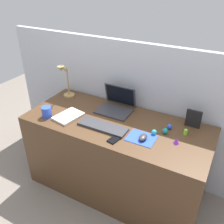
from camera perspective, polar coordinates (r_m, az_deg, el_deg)
ground_plane at (r=2.54m, az=0.83°, el=-16.62°), size 6.00×6.00×0.00m
back_wall at (r=2.39m, az=5.11°, el=0.27°), size 2.76×0.05×1.32m
desk at (r=2.28m, az=0.90°, el=-10.27°), size 1.56×0.67×0.74m
laptop at (r=2.22m, az=1.07°, el=1.84°), size 0.30×0.26×0.21m
keyboard at (r=1.99m, az=-2.17°, el=-3.37°), size 0.41×0.13×0.02m
mousepad at (r=1.89m, az=6.81°, el=-5.98°), size 0.21×0.17×0.00m
mouse at (r=1.86m, az=7.17°, el=-5.80°), size 0.06×0.10×0.03m
cell_phone at (r=1.86m, az=0.74°, el=-6.17°), size 0.09×0.14×0.01m
desk_lamp at (r=2.43m, az=-10.65°, el=6.73°), size 0.11×0.17×0.35m
notebook_pad at (r=2.16m, az=-10.02°, el=-0.96°), size 0.21×0.27×0.02m
picture_frame at (r=2.07m, az=18.28°, el=-1.50°), size 0.12×0.02×0.15m
coffee_mug at (r=2.19m, az=-14.84°, el=0.04°), size 0.08×0.08×0.09m
toy_figurine_teal at (r=1.96m, az=12.16°, el=-4.28°), size 0.04×0.04×0.05m
toy_figurine_purple at (r=1.87m, az=14.65°, el=-6.43°), size 0.04×0.04×0.05m
toy_figurine_cyan at (r=1.93m, az=9.67°, el=-4.62°), size 0.04×0.04×0.04m
toy_figurine_blue at (r=2.02m, az=13.13°, el=-3.31°), size 0.04×0.04×0.04m
toy_figurine_lime at (r=1.98m, az=16.62°, el=-4.37°), size 0.03×0.03×0.05m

